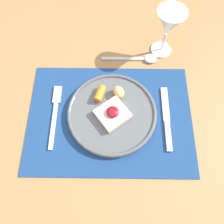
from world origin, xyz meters
TOP-DOWN VIEW (x-y plane):
  - ground_plane at (0.00, 0.00)m, footprint 8.00×8.00m
  - dining_table at (0.00, 0.00)m, footprint 1.11×1.04m
  - placemat at (0.00, 0.00)m, footprint 0.49×0.35m
  - dinner_plate at (0.01, 0.01)m, footprint 0.27×0.27m
  - fork at (-0.17, 0.02)m, footprint 0.02×0.20m
  - knife at (0.17, -0.01)m, footprint 0.02×0.20m
  - spoon at (0.10, 0.21)m, footprint 0.19×0.04m
  - wine_glass_near at (0.17, 0.26)m, footprint 0.09×0.09m

SIDE VIEW (x-z plane):
  - ground_plane at x=0.00m, z-range 0.00..0.00m
  - dining_table at x=0.00m, z-range 0.28..1.04m
  - placemat at x=0.00m, z-range 0.76..0.77m
  - spoon at x=0.10m, z-range 0.76..0.78m
  - fork at x=-0.17m, z-range 0.77..0.77m
  - knife at x=0.17m, z-range 0.77..0.77m
  - dinner_plate at x=0.01m, z-range 0.75..0.80m
  - wine_glass_near at x=0.17m, z-range 0.80..0.96m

